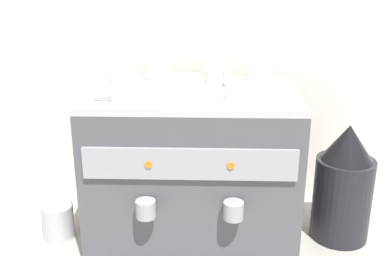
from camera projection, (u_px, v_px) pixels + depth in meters
ground_plane at (192, 233)px, 1.59m from camera, size 4.00×4.00×0.00m
tiled_backsplash_wall at (195, 58)px, 1.71m from camera, size 2.80×0.03×1.05m
espresso_machine at (192, 167)px, 1.51m from camera, size 0.64×0.49×0.49m
ceramic_cup_0 at (159, 69)px, 1.54m from camera, size 0.07×0.11×0.08m
ceramic_cup_1 at (262, 71)px, 1.52m from camera, size 0.09×0.11×0.08m
ceramic_cup_2 at (217, 72)px, 1.49m from camera, size 0.08×0.10×0.08m
ceramic_cup_3 at (123, 87)px, 1.31m from camera, size 0.13×0.08×0.08m
ceramic_cup_4 at (121, 71)px, 1.54m from camera, size 0.07×0.11×0.06m
ceramic_bowl_0 at (248, 92)px, 1.35m from camera, size 0.13×0.13×0.04m
ceramic_bowl_1 at (184, 82)px, 1.48m from camera, size 0.13×0.13×0.03m
ceramic_bowl_2 at (186, 93)px, 1.34m from camera, size 0.12×0.12×0.04m
coffee_grinder at (343, 185)px, 1.52m from camera, size 0.18×0.18×0.39m
milk_pitcher at (58, 221)px, 1.56m from camera, size 0.10×0.10×0.11m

